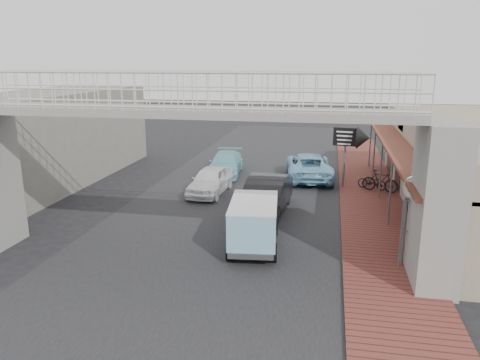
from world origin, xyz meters
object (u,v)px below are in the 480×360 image
at_px(motorcycle_near, 372,182).
at_px(arrow_sign, 361,139).
at_px(dark_sedan, 266,195).
at_px(angkot_far, 226,164).
at_px(angkot_curb, 309,166).
at_px(angkot_van, 254,218).
at_px(street_clock, 414,192).
at_px(white_hatchback, 210,180).
at_px(motorcycle_far, 380,181).

height_order(motorcycle_near, arrow_sign, arrow_sign).
xyz_separation_m(dark_sedan, motorcycle_near, (4.98, 4.68, -0.31)).
relative_size(angkot_far, arrow_sign, 1.39).
distance_m(angkot_curb, angkot_van, 10.84).
bearing_deg(angkot_van, street_clock, -13.94).
xyz_separation_m(angkot_van, street_clock, (5.29, -0.75, 1.46)).
xyz_separation_m(white_hatchback, dark_sedan, (3.24, -2.57, 0.12)).
relative_size(white_hatchback, dark_sedan, 0.82).
height_order(angkot_far, street_clock, street_clock).
bearing_deg(angkot_far, street_clock, -57.35).
bearing_deg(motorcycle_far, angkot_far, 93.12).
relative_size(white_hatchback, motorcycle_far, 2.18).
distance_m(angkot_far, street_clock, 14.70).
height_order(angkot_far, arrow_sign, arrow_sign).
bearing_deg(angkot_curb, motorcycle_near, 143.43).
xyz_separation_m(white_hatchback, angkot_far, (-0.14, 4.20, -0.03)).
bearing_deg(angkot_van, arrow_sign, 59.14).
height_order(dark_sedan, angkot_curb, dark_sedan).
xyz_separation_m(angkot_far, angkot_van, (3.51, -10.86, 0.50)).
xyz_separation_m(white_hatchback, motorcycle_near, (8.22, 2.11, -0.19)).
height_order(angkot_van, motorcycle_far, angkot_van).
bearing_deg(angkot_van, angkot_far, 102.07).
relative_size(dark_sedan, arrow_sign, 1.51).
xyz_separation_m(angkot_far, motorcycle_far, (8.72, -2.54, -0.00)).
xyz_separation_m(angkot_curb, angkot_far, (-4.96, 0.12, -0.09)).
height_order(white_hatchback, angkot_far, white_hatchback).
bearing_deg(angkot_van, dark_sedan, 86.03).
bearing_deg(street_clock, arrow_sign, 110.14).
height_order(angkot_curb, arrow_sign, arrow_sign).
xyz_separation_m(dark_sedan, angkot_van, (0.13, -4.09, 0.35)).
relative_size(angkot_far, motorcycle_far, 2.45).
height_order(dark_sedan, arrow_sign, arrow_sign).
distance_m(dark_sedan, arrow_sign, 6.75).
bearing_deg(angkot_curb, angkot_far, -7.92).
bearing_deg(angkot_curb, dark_sedan, 70.12).
height_order(angkot_curb, angkot_van, angkot_van).
bearing_deg(motorcycle_near, arrow_sign, 101.00).
relative_size(motorcycle_far, street_clock, 0.61).
relative_size(white_hatchback, arrow_sign, 1.24).
xyz_separation_m(angkot_curb, street_clock, (3.85, -11.49, 1.86)).
bearing_deg(street_clock, angkot_curb, 121.99).
height_order(motorcycle_near, street_clock, street_clock).
height_order(angkot_van, motorcycle_near, angkot_van).
distance_m(angkot_van, motorcycle_near, 10.04).
bearing_deg(street_clock, white_hatchback, 152.93).
relative_size(angkot_curb, angkot_van, 1.40).
bearing_deg(motorcycle_far, angkot_curb, 76.62).
bearing_deg(arrow_sign, angkot_curb, 155.56).
xyz_separation_m(angkot_van, motorcycle_far, (5.21, 8.32, -0.50)).
height_order(dark_sedan, angkot_van, angkot_van).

